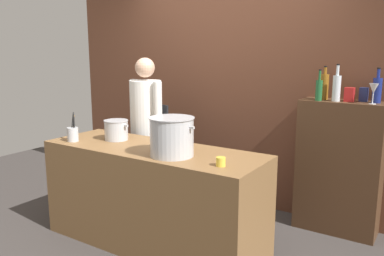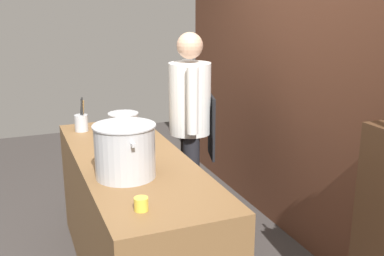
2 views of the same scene
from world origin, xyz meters
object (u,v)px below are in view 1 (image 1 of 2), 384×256
Objects in this scene: wine_bottle_cobalt at (377,90)px; wine_bottle_green at (319,89)px; wine_bottle_clear at (337,87)px; stockpot_small at (116,130)px; butter_jar at (221,162)px; spice_tin_navy at (364,95)px; wine_bottle_amber at (324,86)px; chef at (147,122)px; stockpot_large at (172,137)px; wine_glass_tall at (374,89)px; utensil_crock at (73,134)px; spice_tin_red at (349,95)px.

wine_bottle_cobalt reaches higher than wine_bottle_green.
stockpot_small is at bearing -148.28° from wine_bottle_clear.
butter_jar is 0.56× the size of spice_tin_navy.
stockpot_small is 1.28m from butter_jar.
stockpot_small is 2.02m from wine_bottle_amber.
chef is 1.59m from butter_jar.
chef is 13.05× the size of spice_tin_navy.
stockpot_large is 2.35× the size of wine_glass_tall.
spice_tin_red is (2.14, 1.38, 0.37)m from utensil_crock.
wine_bottle_clear is 2.67× the size of spice_tin_navy.
stockpot_small is at bearing 41.98° from utensil_crock.
spice_tin_navy is (0.70, 1.42, 0.41)m from butter_jar.
chef is at bearing 100.94° from stockpot_small.
wine_bottle_clear is (1.74, 1.07, 0.41)m from stockpot_small.
utensil_crock is (-0.18, -0.85, 0.01)m from chef.
stockpot_small is 1.93m from wine_bottle_green.
stockpot_large is 1.70m from spice_tin_red.
stockpot_large is at bearing -134.20° from wine_bottle_cobalt.
spice_tin_navy is 0.13m from spice_tin_red.
wine_glass_tall is at bearing 29.12° from utensil_crock.
chef is 4.89× the size of wine_bottle_clear.
chef is 23.19× the size of butter_jar.
stockpot_large is 1.83m from spice_tin_navy.
spice_tin_navy is (0.22, 0.12, -0.06)m from wine_bottle_clear.
wine_bottle_clear is (0.48, 1.30, 0.47)m from butter_jar.
utensil_crock is at bearing -150.88° from wine_glass_tall.
stockpot_small is 4.06× the size of butter_jar.
utensil_crock is 0.81× the size of wine_bottle_clear.
spice_tin_navy is at bearing 32.99° from utensil_crock.
spice_tin_navy is (-0.10, 0.15, -0.07)m from wine_glass_tall.
stockpot_large is 3.34× the size of spice_tin_navy.
spice_tin_navy is at bearing 25.63° from wine_bottle_green.
chef reaches higher than stockpot_large.
wine_bottle_green is (-0.48, -0.12, -0.01)m from wine_bottle_cobalt.
wine_bottle_amber reaches higher than butter_jar.
wine_bottle_amber is (1.72, 0.56, 0.44)m from chef.
butter_jar is 1.36m from wine_bottle_green.
wine_bottle_clear is at bearing 33.39° from utensil_crock.
stockpot_large is at bearing -136.19° from wine_glass_tall.
stockpot_small is at bearing -148.57° from spice_tin_navy.
wine_bottle_amber is 2.49× the size of spice_tin_navy.
wine_bottle_amber is at bearing 35.37° from stockpot_small.
wine_bottle_green reaches higher than spice_tin_red.
wine_bottle_green is at bearing 74.69° from butter_jar.
wine_bottle_green is at bearing -154.37° from spice_tin_navy.
wine_bottle_clear reaches higher than butter_jar.
utensil_crock is 2.71m from spice_tin_navy.
spice_tin_navy and spice_tin_red have the same top height.
stockpot_small is at bearing -147.35° from wine_bottle_green.
stockpot_small is 0.40m from utensil_crock.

